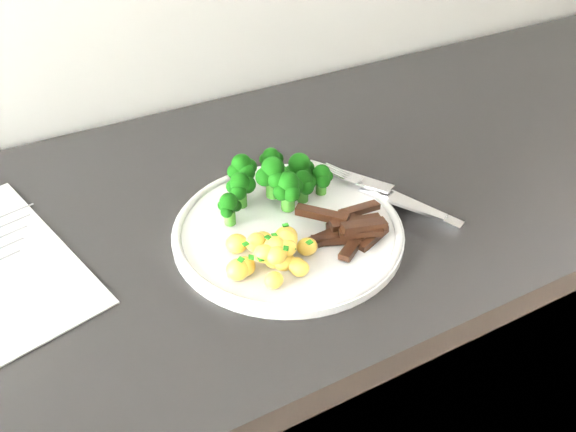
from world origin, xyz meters
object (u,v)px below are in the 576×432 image
beef_strips (350,228)px  fork (384,194)px  broccoli (276,178)px  potatoes (271,252)px  plate (288,230)px  knife (400,200)px  counter (224,427)px

beef_strips → fork: (0.08, 0.04, -0.00)m
broccoli → beef_strips: size_ratio=1.43×
beef_strips → potatoes: bearing=179.4°
plate → broccoli: (0.01, 0.06, 0.04)m
fork → broccoli: bearing=152.1°
fork → knife: size_ratio=0.82×
broccoli → potatoes: bearing=-120.2°
potatoes → beef_strips: (0.11, -0.00, -0.01)m
potatoes → fork: potatoes is taller
broccoli → potatoes: size_ratio=1.42×
potatoes → plate: bearing=44.5°
counter → broccoli: 0.52m
fork → knife: 0.03m
broccoli → counter: bearing=171.7°
plate → potatoes: bearing=-135.5°
beef_strips → knife: bearing=17.5°
fork → potatoes: bearing=-167.7°
plate → broccoli: 0.07m
plate → beef_strips: (0.06, -0.05, 0.01)m
potatoes → counter: bearing=107.8°
counter → fork: (0.23, -0.08, 0.48)m
plate → broccoli: broccoli is taller
counter → beef_strips: bearing=-40.1°
potatoes → knife: size_ratio=0.52×
plate → fork: fork is taller
counter → knife: knife is taller
potatoes → knife: 0.21m
counter → beef_strips: size_ratio=21.09×
counter → knife: bearing=-20.3°
plate → knife: (0.16, -0.02, 0.00)m
counter → plate: size_ratio=8.40×
plate → beef_strips: beef_strips is taller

